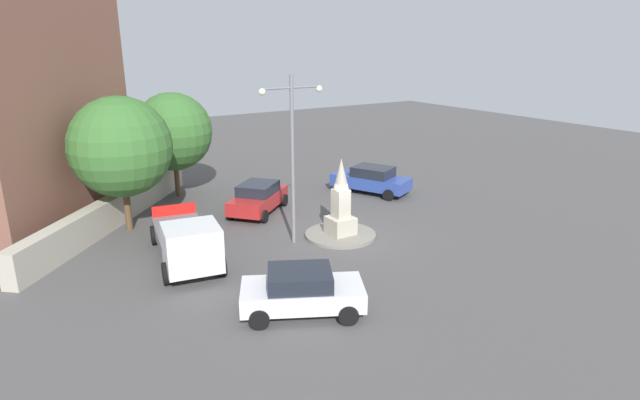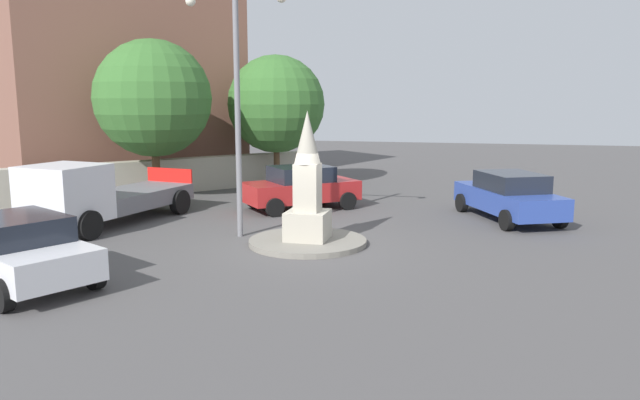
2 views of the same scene
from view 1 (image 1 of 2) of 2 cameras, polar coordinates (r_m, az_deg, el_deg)
The scene contains 12 objects.
ground_plane at distance 23.71m, azimuth 2.24°, elevation -3.99°, with size 80.00×80.00×0.00m, color #4F4C4C.
traffic_island at distance 23.68m, azimuth 2.25°, elevation -3.83°, with size 3.21×3.21×0.15m, color gray.
monument at distance 23.19m, azimuth 2.29°, elevation -0.40°, with size 1.11×1.11×3.47m.
streetlamp at distance 21.80m, azimuth -3.05°, elevation 6.03°, with size 2.91×0.28×7.21m.
car_white_approaching at distance 17.08m, azimuth -2.01°, elevation -9.88°, with size 4.35×3.43×1.50m.
car_red_passing at distance 26.88m, azimuth -6.78°, elevation 0.28°, with size 4.22×4.01×1.55m.
car_blue_far_side at distance 30.32m, azimuth 5.62°, elevation 2.26°, with size 3.54×4.82×1.56m.
truck_white_parked_left at distance 21.03m, azimuth -14.32°, elevation -4.49°, with size 3.08×6.10×2.06m.
stone_boundary_wall at distance 26.88m, azimuth -21.53°, elevation -1.03°, with size 14.45×0.70×1.43m, color #B2AA99.
corner_building at distance 28.66m, azimuth -31.05°, elevation 8.80°, with size 10.00×6.60×11.17m, color brown.
tree_near_wall at distance 25.15m, azimuth -20.98°, elevation 5.44°, with size 4.56×4.56×6.22m.
tree_mid_cluster at distance 30.08m, azimuth -15.79°, elevation 7.20°, with size 4.30×4.30×5.84m.
Camera 1 is at (-12.62, -18.17, 8.53)m, focal length 29.24 mm.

